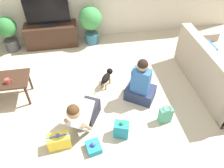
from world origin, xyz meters
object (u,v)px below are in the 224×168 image
object	(u,v)px
potted_plant_back_left	(7,31)
dog	(107,77)
potted_plant_back_right	(91,21)
tv_console	(52,35)
gift_box_c	(59,141)
person_sitting	(141,85)
gift_box_a	(94,147)
coffee_table	(3,82)
mug	(8,81)
person_kneeling	(83,112)
gift_bag_a	(165,115)
gift_box_b	(121,129)
tv	(47,14)
sofa_right	(215,73)

from	to	relation	value
potted_plant_back_left	dog	xyz separation A→B (m)	(2.07, -1.66, -0.30)
potted_plant_back_right	tv_console	bearing A→B (deg)	177.05
potted_plant_back_left	gift_box_c	world-z (taller)	potted_plant_back_left
person_sitting	gift_box_a	world-z (taller)	person_sitting
coffee_table	mug	distance (m)	0.20
person_kneeling	gift_bag_a	size ratio (longest dim) A/B	2.45
gift_box_c	tv_console	bearing A→B (deg)	93.22
person_sitting	gift_box_a	bearing A→B (deg)	77.51
person_kneeling	dog	xyz separation A→B (m)	(0.53, 0.94, -0.13)
tv_console	person_kneeling	xyz separation A→B (m)	(0.57, -2.65, 0.06)
tv_console	gift_box_b	size ratio (longest dim) A/B	3.70
person_kneeling	potted_plant_back_left	bearing A→B (deg)	148.83
potted_plant_back_left	person_kneeling	xyz separation A→B (m)	(1.54, -2.60, -0.17)
tv_console	person_sitting	xyz separation A→B (m)	(1.65, -2.19, 0.07)
tv	gift_box_a	xyz separation A→B (m)	(0.67, -3.13, -0.76)
gift_box_a	gift_bag_a	world-z (taller)	gift_bag_a
tv_console	dog	bearing A→B (deg)	-57.16
gift_box_a	gift_bag_a	size ratio (longest dim) A/B	0.86
person_sitting	gift_box_b	bearing A→B (deg)	89.64
sofa_right	tv	bearing A→B (deg)	56.64
person_kneeling	mug	distance (m)	1.44
sofa_right	potted_plant_back_left	size ratio (longest dim) A/B	2.45
sofa_right	gift_box_b	size ratio (longest dim) A/B	6.13
potted_plant_back_right	sofa_right	bearing A→B (deg)	-42.80
person_kneeling	gift_box_a	xyz separation A→B (m)	(0.10, -0.48, -0.28)
dog	coffee_table	bearing A→B (deg)	35.98
person_kneeling	gift_box_c	world-z (taller)	person_kneeling
gift_box_b	sofa_right	bearing A→B (deg)	22.71
potted_plant_back_right	gift_bag_a	size ratio (longest dim) A/B	2.89
tv	person_sitting	bearing A→B (deg)	-53.04
tv_console	gift_box_a	size ratio (longest dim) A/B	4.48
sofa_right	potted_plant_back_right	size ratio (longest dim) A/B	2.19
gift_bag_a	sofa_right	bearing A→B (deg)	29.37
tv	mug	distance (m)	2.02
sofa_right	tv_console	distance (m)	3.80
coffee_table	gift_box_c	size ratio (longest dim) A/B	2.51
dog	gift_bag_a	distance (m)	1.36
tv_console	gift_bag_a	world-z (taller)	tv_console
sofa_right	person_kneeling	size ratio (longest dim) A/B	2.59
tv	gift_bag_a	xyz separation A→B (m)	(1.93, -2.79, -0.67)
tv_console	potted_plant_back_right	world-z (taller)	potted_plant_back_right
person_sitting	gift_box_b	size ratio (longest dim) A/B	2.76
coffee_table	gift_box_a	size ratio (longest dim) A/B	3.26
person_sitting	gift_box_a	xyz separation A→B (m)	(-0.98, -0.94, -0.28)
dog	gift_box_a	size ratio (longest dim) A/B	1.47
person_sitting	dog	bearing A→B (deg)	-7.84
potted_plant_back_left	gift_box_b	xyz separation A→B (m)	(2.11, -2.89, -0.36)
gift_box_a	gift_bag_a	bearing A→B (deg)	15.05
potted_plant_back_left	gift_box_b	bearing A→B (deg)	-53.80
person_kneeling	tv	bearing A→B (deg)	130.31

